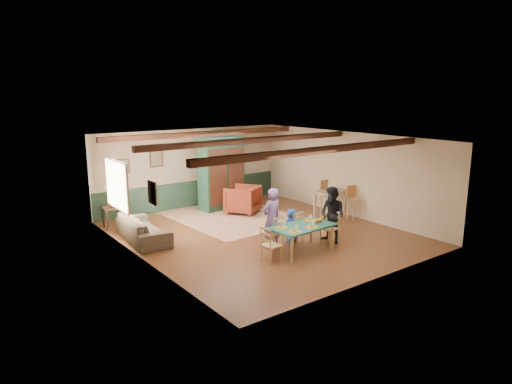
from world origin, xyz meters
TOP-DOWN VIEW (x-y plane):
  - floor at (0.00, 0.00)m, footprint 8.00×8.00m
  - wall_back at (0.00, 4.00)m, footprint 7.00×0.02m
  - wall_left at (-3.50, 0.00)m, footprint 0.02×8.00m
  - wall_right at (3.50, 0.00)m, footprint 0.02×8.00m
  - ceiling at (0.00, 0.00)m, footprint 7.00×8.00m
  - wainscot_back at (0.00, 3.98)m, footprint 6.95×0.03m
  - ceiling_beam_front at (0.00, -2.30)m, footprint 6.95×0.16m
  - ceiling_beam_mid at (0.00, 0.40)m, footprint 6.95×0.16m
  - ceiling_beam_back at (0.00, 3.00)m, footprint 6.95×0.16m
  - window_left at (-3.47, 1.70)m, footprint 0.06×1.60m
  - picture_left_wall at (-3.47, -0.60)m, footprint 0.04×0.42m
  - picture_back_a at (-1.30, 3.97)m, footprint 0.45×0.04m
  - picture_back_b at (-2.40, 3.97)m, footprint 0.38×0.04m
  - dining_table at (-0.09, -1.81)m, footprint 1.70×1.03m
  - dining_chair_far_left at (-0.51, -1.18)m, footprint 0.41×0.43m
  - dining_chair_far_right at (0.22, -1.13)m, footprint 0.41×0.43m
  - dining_chair_end_left at (-1.14, -1.88)m, footprint 0.43×0.41m
  - dining_chair_end_right at (0.95, -1.73)m, footprint 0.43×0.41m
  - person_man at (-0.51, -1.11)m, footprint 0.60×0.42m
  - person_woman at (1.04, -1.72)m, footprint 0.62×0.77m
  - person_child at (0.22, -1.05)m, footprint 0.47×0.32m
  - cat at (0.41, -1.86)m, footprint 0.34×0.15m
  - place_setting_near_left at (-0.58, -2.07)m, footprint 0.38×0.30m
  - place_setting_near_center at (0.01, -2.03)m, footprint 0.38×0.30m
  - place_setting_far_left at (-0.61, -1.62)m, footprint 0.38×0.30m
  - place_setting_far_right at (0.39, -1.54)m, footprint 0.38×0.30m
  - area_rug at (0.36, 1.99)m, footprint 3.56×4.17m
  - armoire at (0.65, 3.11)m, footprint 1.78×0.84m
  - armchair at (0.88, 2.18)m, footprint 1.36×1.37m
  - sofa at (-2.90, 1.44)m, footprint 1.05×2.30m
  - end_table at (-3.17, 3.03)m, footprint 0.58×0.58m
  - table_lamp at (-3.17, 3.03)m, footprint 0.34×0.34m
  - counter_table at (2.80, 0.07)m, footprint 1.14×0.75m
  - bar_stool_left at (2.84, 0.20)m, footprint 0.46×0.50m
  - bar_stool_right at (3.27, -0.52)m, footprint 0.42×0.45m

SIDE VIEW (x-z plane):
  - floor at x=0.00m, z-range 0.00..0.00m
  - area_rug at x=0.36m, z-range 0.00..0.01m
  - sofa at x=-2.90m, z-range 0.00..0.65m
  - end_table at x=-3.17m, z-range 0.00..0.65m
  - dining_table at x=-0.09m, z-range 0.00..0.68m
  - dining_chair_far_left at x=-0.51m, z-range 0.00..0.87m
  - dining_chair_far_right at x=0.22m, z-range 0.00..0.87m
  - dining_chair_end_left at x=-1.14m, z-range 0.00..0.87m
  - dining_chair_end_right at x=0.95m, z-range 0.00..0.87m
  - counter_table at x=2.80m, z-range 0.00..0.89m
  - wainscot_back at x=0.00m, z-range 0.00..0.90m
  - person_child at x=0.22m, z-range 0.00..0.92m
  - armchair at x=0.88m, z-range 0.00..0.92m
  - bar_stool_right at x=3.27m, z-range 0.00..1.06m
  - bar_stool_left at x=2.84m, z-range 0.00..1.17m
  - place_setting_near_left at x=-0.58m, z-range 0.68..0.79m
  - place_setting_near_center at x=0.01m, z-range 0.68..0.79m
  - place_setting_far_left at x=-0.61m, z-range 0.68..0.79m
  - place_setting_far_right at x=0.39m, z-range 0.68..0.79m
  - person_woman at x=1.04m, z-range 0.00..1.50m
  - cat at x=0.41m, z-range 0.68..0.85m
  - person_man at x=-0.51m, z-range 0.00..1.57m
  - table_lamp at x=-3.17m, z-range 0.65..1.25m
  - armoire at x=0.65m, z-range 0.00..2.43m
  - wall_back at x=0.00m, z-range 0.00..2.70m
  - wall_left at x=-3.50m, z-range 0.00..2.70m
  - wall_right at x=3.50m, z-range 0.00..2.70m
  - window_left at x=-3.47m, z-range 0.90..2.20m
  - picture_back_b at x=-2.40m, z-range 1.41..1.89m
  - picture_left_wall at x=-3.47m, z-range 1.49..2.01m
  - picture_back_a at x=-1.30m, z-range 1.52..2.08m
  - ceiling_beam_front at x=0.00m, z-range 2.53..2.69m
  - ceiling_beam_mid at x=0.00m, z-range 2.53..2.69m
  - ceiling_beam_back at x=0.00m, z-range 2.53..2.69m
  - ceiling at x=0.00m, z-range 2.69..2.71m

